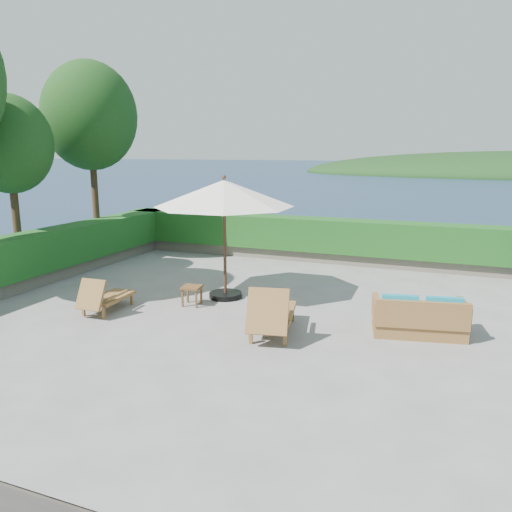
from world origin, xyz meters
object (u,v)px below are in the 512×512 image
at_px(patio_umbrella, 224,195).
at_px(side_table, 192,290).
at_px(lounge_left, 104,297).
at_px(wicker_loveseat, 419,319).
at_px(lounge_right, 272,313).

distance_m(patio_umbrella, side_table, 2.26).
relative_size(patio_umbrella, lounge_left, 2.96).
relative_size(side_table, wicker_loveseat, 0.26).
height_order(lounge_right, wicker_loveseat, lounge_right).
height_order(lounge_right, side_table, lounge_right).
distance_m(lounge_left, wicker_loveseat, 6.46).
bearing_deg(side_table, wicker_loveseat, -0.74).
bearing_deg(side_table, lounge_right, -25.02).
xyz_separation_m(lounge_left, wicker_loveseat, (6.38, 1.05, -0.02)).
bearing_deg(wicker_loveseat, lounge_left, 178.00).
height_order(lounge_left, lounge_right, lounge_right).
bearing_deg(lounge_left, wicker_loveseat, 6.62).
relative_size(lounge_right, wicker_loveseat, 1.04).
xyz_separation_m(patio_umbrella, lounge_right, (1.84, -1.88, -2.00)).
distance_m(patio_umbrella, lounge_right, 3.31).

